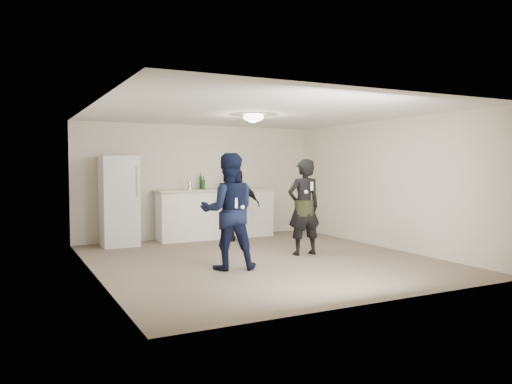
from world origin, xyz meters
name	(u,v)px	position (x,y,z in m)	size (l,w,h in m)	color
floor	(261,259)	(0.00, 0.00, 0.00)	(6.00, 6.00, 0.00)	#6B5B4C
ceiling	(261,113)	(0.00, 0.00, 2.50)	(6.00, 6.00, 0.00)	silver
wall_back	(199,182)	(0.00, 3.00, 1.25)	(6.00, 6.00, 0.00)	beige
wall_front	(380,197)	(0.00, -3.00, 1.25)	(6.00, 6.00, 0.00)	beige
wall_left	(94,190)	(-2.75, 0.00, 1.25)	(6.00, 6.00, 0.00)	beige
wall_right	(386,184)	(2.75, 0.00, 1.25)	(6.00, 6.00, 0.00)	beige
counter	(216,215)	(0.26, 2.67, 0.53)	(2.60, 0.56, 1.05)	white
counter_top	(216,190)	(0.26, 2.67, 1.07)	(2.68, 0.64, 0.04)	beige
fridge	(119,201)	(-1.86, 2.60, 0.90)	(0.70, 0.70, 1.80)	silver
fridge_handle	(137,181)	(-1.58, 2.23, 1.30)	(0.02, 0.02, 0.60)	#B7B6BA
ceiling_dome	(253,117)	(0.00, 0.30, 2.45)	(0.36, 0.36, 0.16)	white
shaker	(190,186)	(-0.38, 2.55, 1.18)	(0.08, 0.08, 0.17)	silver
man	(228,211)	(-0.82, -0.46, 0.90)	(0.88, 0.68, 1.81)	#0F183E
woman	(304,207)	(0.89, 0.06, 0.86)	(0.63, 0.41, 1.73)	black
camo_shorts	(304,208)	(0.89, 0.06, 0.85)	(0.34, 0.34, 0.28)	#303919
spectator	(238,205)	(0.52, 2.04, 0.77)	(0.90, 0.37, 1.53)	black
remote_man	(236,203)	(-0.82, -0.74, 1.05)	(0.04, 0.04, 0.15)	silver
nunchuk_man	(242,207)	(-0.70, -0.71, 0.98)	(0.07, 0.07, 0.07)	white
remote_woman	(312,186)	(0.89, -0.19, 1.25)	(0.04, 0.04, 0.15)	white
nunchuk_woman	(306,192)	(0.79, -0.16, 1.15)	(0.07, 0.07, 0.07)	white
bottle_cluster	(218,184)	(0.34, 2.74, 1.20)	(0.86, 0.30, 0.28)	#846013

